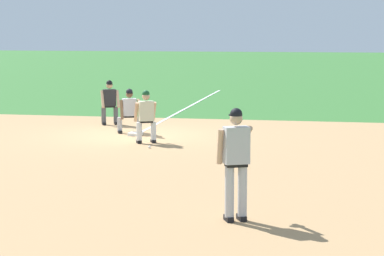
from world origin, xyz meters
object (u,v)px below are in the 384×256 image
object	(u,v)px
pitcher	(236,157)
first_baseman	(130,109)
first_base_bag	(135,134)
umpire	(110,101)
baserunner	(146,115)
baseball	(149,147)

from	to	relation	value
pitcher	first_baseman	bearing A→B (deg)	24.70
pitcher	first_base_bag	bearing A→B (deg)	24.39
pitcher	first_baseman	xyz separation A→B (m)	(9.66, 4.44, -0.33)
umpire	first_base_bag	bearing A→B (deg)	-147.01
pitcher	baserunner	world-z (taller)	pitcher
first_base_bag	first_baseman	distance (m)	0.87
pitcher	first_baseman	world-z (taller)	pitcher
umpire	first_baseman	bearing A→B (deg)	-146.42
baseball	pitcher	distance (m)	7.73
first_baseman	baserunner	world-z (taller)	baserunner
pitcher	umpire	distance (m)	12.79
baseball	umpire	bearing A→B (deg)	28.57
umpire	baserunner	bearing A→B (deg)	-149.44
pitcher	baserunner	distance (m)	8.59
first_baseman	umpire	bearing A→B (deg)	33.58
first_base_bag	first_baseman	xyz separation A→B (m)	(0.45, 0.27, 0.69)
baserunner	umpire	world-z (taller)	same
first_base_bag	pitcher	xyz separation A→B (m)	(-9.21, -4.18, 1.01)
first_base_bag	baserunner	distance (m)	1.70
first_baseman	umpire	world-z (taller)	umpire
baseball	pitcher	world-z (taller)	pitcher
baserunner	umpire	xyz separation A→B (m)	(3.64, 2.15, 0.00)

